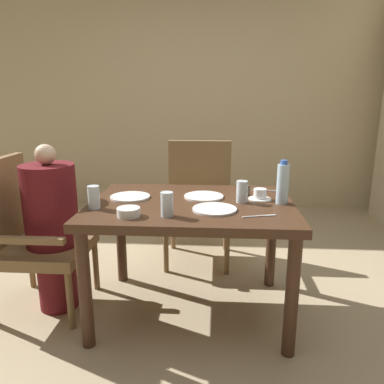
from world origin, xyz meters
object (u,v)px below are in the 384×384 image
at_px(plate_main_right, 215,209).
at_px(glass_tall_far, 167,204).
at_px(chair_left_side, 29,232).
at_px(diner_in_left_chair, 52,227).
at_px(glass_tall_near, 242,192).
at_px(plate_main_left, 204,196).
at_px(teacup_with_saucer, 260,195).
at_px(water_bottle, 283,184).
at_px(chair_far_side, 199,199).
at_px(plate_dessert_center, 130,197).
at_px(glass_tall_mid, 94,197).
at_px(bowl_small, 128,212).

bearing_deg(plate_main_right, glass_tall_far, -153.81).
distance_m(chair_left_side, diner_in_left_chair, 0.16).
height_order(plate_main_right, glass_tall_near, glass_tall_near).
relative_size(plate_main_left, plate_main_right, 1.00).
bearing_deg(teacup_with_saucer, water_bottle, -32.38).
distance_m(plate_main_left, glass_tall_near, 0.25).
bearing_deg(chair_far_side, glass_tall_far, -95.48).
height_order(chair_left_side, teacup_with_saucer, chair_left_side).
bearing_deg(water_bottle, plate_main_right, -157.56).
bearing_deg(teacup_with_saucer, plate_main_left, 175.34).
xyz_separation_m(plate_main_right, plate_dessert_center, (-0.52, 0.22, 0.00)).
bearing_deg(glass_tall_mid, chair_far_side, 62.52).
bearing_deg(plate_main_left, plate_dessert_center, -174.93).
bearing_deg(glass_tall_mid, glass_tall_far, -14.38).
relative_size(plate_main_left, glass_tall_near, 1.88).
height_order(plate_main_left, glass_tall_near, glass_tall_near).
height_order(chair_left_side, plate_dessert_center, chair_left_side).
xyz_separation_m(glass_tall_mid, glass_tall_far, (0.42, -0.11, 0.00)).
distance_m(plate_main_left, teacup_with_saucer, 0.34).
height_order(chair_left_side, glass_tall_mid, chair_left_side).
relative_size(plate_main_left, water_bottle, 0.95).
xyz_separation_m(chair_left_side, bowl_small, (0.71, -0.29, 0.24)).
xyz_separation_m(plate_main_right, bowl_small, (-0.45, -0.14, 0.02)).
height_order(plate_dessert_center, water_bottle, water_bottle).
relative_size(plate_main_right, teacup_with_saucer, 1.78).
xyz_separation_m(diner_in_left_chair, glass_tall_mid, (0.33, -0.17, 0.24)).
bearing_deg(diner_in_left_chair, water_bottle, 0.32).
bearing_deg(plate_main_right, bowl_small, -162.98).
height_order(plate_main_left, plate_dessert_center, same).
bearing_deg(glass_tall_far, water_bottle, 23.92).
distance_m(teacup_with_saucer, water_bottle, 0.17).
relative_size(plate_main_left, bowl_small, 2.00).
bearing_deg(bowl_small, glass_tall_far, 4.48).
xyz_separation_m(chair_far_side, bowl_small, (-0.31, -1.14, 0.24)).
bearing_deg(plate_dessert_center, bowl_small, -78.24).
bearing_deg(plate_main_left, bowl_small, -133.29).
distance_m(plate_main_left, water_bottle, 0.48).
bearing_deg(bowl_small, glass_tall_mid, 150.80).
bearing_deg(water_bottle, chair_left_side, -179.71).
bearing_deg(bowl_small, plate_dessert_center, 101.76).
xyz_separation_m(diner_in_left_chair, teacup_with_saucer, (1.27, 0.08, 0.21)).
height_order(glass_tall_near, glass_tall_far, same).
xyz_separation_m(water_bottle, glass_tall_near, (-0.23, 0.01, -0.05)).
bearing_deg(diner_in_left_chair, plate_main_right, -8.71).
bearing_deg(teacup_with_saucer, plate_main_right, -138.94).
bearing_deg(water_bottle, glass_tall_far, -156.08).
xyz_separation_m(teacup_with_saucer, glass_tall_far, (-0.52, -0.36, 0.04)).
bearing_deg(chair_far_side, bowl_small, -105.10).
bearing_deg(chair_left_side, glass_tall_far, -16.83).
height_order(diner_in_left_chair, glass_tall_mid, diner_in_left_chair).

